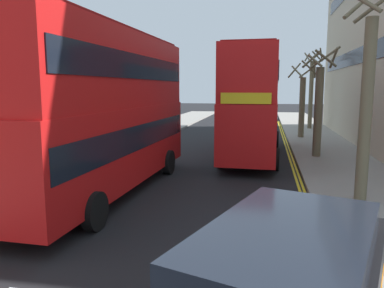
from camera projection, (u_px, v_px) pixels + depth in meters
The scene contains 10 objects.
sidewalk_right at pixel (345, 170), 16.76m from camera, with size 4.00×80.00×0.14m, color gray.
sidewalk_left at pixel (78, 159), 19.26m from camera, with size 4.00×80.00×0.14m, color gray.
kerb_line_outer at pixel (300, 180), 15.23m from camera, with size 0.10×56.00×0.01m, color yellow.
kerb_line_inner at pixel (296, 180), 15.26m from camera, with size 0.10×56.00×0.01m, color yellow.
double_decker_bus_away at pixel (105, 108), 12.89m from camera, with size 3.06×10.88×5.64m.
double_decker_bus_oncoming at pixel (254, 101), 20.07m from camera, with size 2.99×10.86×5.64m.
street_tree_near at pixel (302, 103), 27.18m from camera, with size 2.25×2.25×5.47m.
street_tree_mid at pixel (319, 106), 19.43m from camera, with size 1.95×1.82×5.70m.
street_tree_far at pixel (367, 100), 11.29m from camera, with size 1.90×1.93×6.72m.
street_tree_distant at pixel (311, 91), 32.97m from camera, with size 1.63×1.63×6.93m.
Camera 1 is at (2.97, -1.43, 3.69)m, focal length 35.08 mm.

